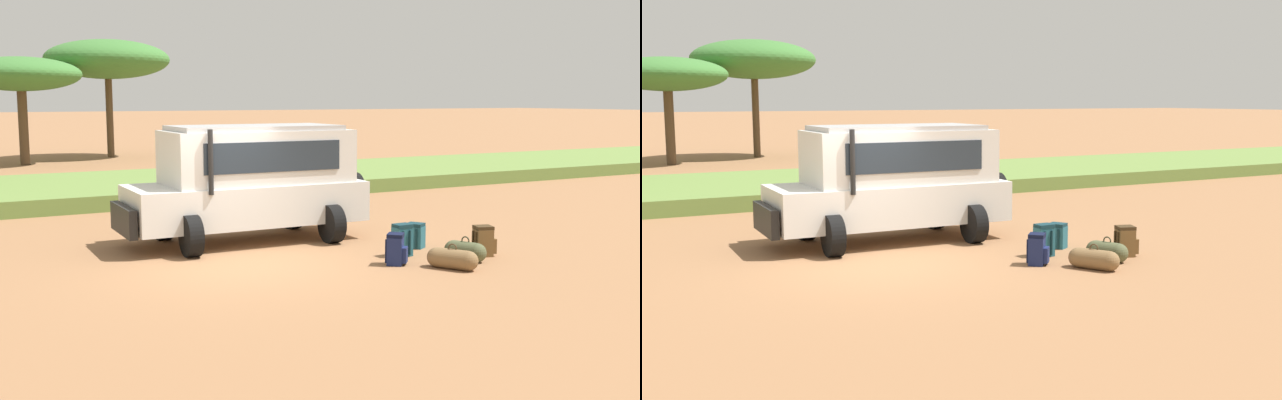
% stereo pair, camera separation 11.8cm
% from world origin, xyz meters
% --- Properties ---
extents(ground_plane, '(320.00, 320.00, 0.00)m').
position_xyz_m(ground_plane, '(0.00, 0.00, 0.00)').
color(ground_plane, '#936642').
extents(grass_bank, '(120.00, 7.00, 0.44)m').
position_xyz_m(grass_bank, '(0.00, 11.12, 0.22)').
color(grass_bank, olive).
rests_on(grass_bank, ground_plane).
extents(safari_vehicle, '(5.38, 2.83, 2.44)m').
position_xyz_m(safari_vehicle, '(1.13, 2.12, 1.29)').
color(safari_vehicle, silver).
rests_on(safari_vehicle, ground_plane).
extents(backpack_beside_front_wheel, '(0.47, 0.40, 0.58)m').
position_xyz_m(backpack_beside_front_wheel, '(4.40, -1.44, 0.28)').
color(backpack_beside_front_wheel, brown).
rests_on(backpack_beside_front_wheel, ground_plane).
extents(backpack_cluster_center, '(0.45, 0.45, 0.58)m').
position_xyz_m(backpack_cluster_center, '(2.49, -1.27, 0.28)').
color(backpack_cluster_center, navy).
rests_on(backpack_cluster_center, ground_plane).
extents(backpack_near_rear_wheel, '(0.45, 0.43, 0.51)m').
position_xyz_m(backpack_near_rear_wheel, '(3.73, -0.17, 0.25)').
color(backpack_near_rear_wheel, '#235B6B').
rests_on(backpack_near_rear_wheel, ground_plane).
extents(backpack_outermost, '(0.35, 0.37, 0.62)m').
position_xyz_m(backpack_outermost, '(3.03, -0.69, 0.30)').
color(backpack_outermost, '#235B6B').
rests_on(backpack_outermost, ground_plane).
extents(duffel_bag_low_black_case, '(0.54, 0.80, 0.46)m').
position_xyz_m(duffel_bag_low_black_case, '(3.80, -1.62, 0.18)').
color(duffel_bag_low_black_case, '#4C5133').
rests_on(duffel_bag_low_black_case, ground_plane).
extents(duffel_bag_soft_canvas, '(0.64, 0.88, 0.46)m').
position_xyz_m(duffel_bag_soft_canvas, '(3.17, -2.03, 0.18)').
color(duffel_bag_soft_canvas, brown).
rests_on(duffel_bag_soft_canvas, ground_plane).
extents(acacia_tree_centre_back, '(5.28, 4.81, 4.83)m').
position_xyz_m(acacia_tree_centre_back, '(-0.50, 23.65, 4.03)').
color(acacia_tree_centre_back, brown).
rests_on(acacia_tree_centre_back, ground_plane).
extents(acacia_tree_right_mid, '(6.17, 5.90, 5.91)m').
position_xyz_m(acacia_tree_right_mid, '(3.98, 26.30, 4.91)').
color(acacia_tree_right_mid, brown).
rests_on(acacia_tree_right_mid, ground_plane).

